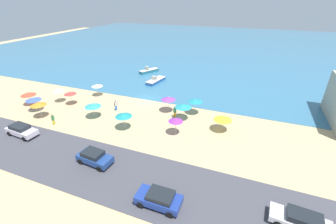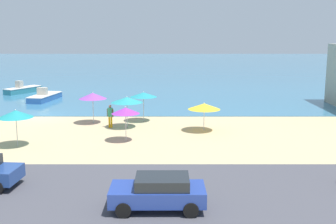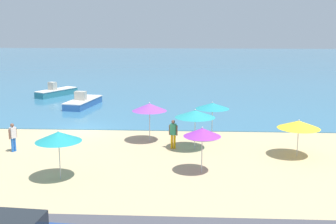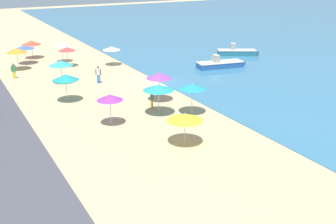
# 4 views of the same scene
# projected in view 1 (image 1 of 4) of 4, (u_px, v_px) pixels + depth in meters

# --- Properties ---
(ground_plane) EXTENTS (160.00, 160.00, 0.00)m
(ground_plane) POSITION_uv_depth(u_px,v_px,m) (146.00, 100.00, 40.13)
(ground_plane) COLOR tan
(sea) EXTENTS (150.00, 110.00, 0.05)m
(sea) POSITION_uv_depth(u_px,v_px,m) (210.00, 44.00, 85.67)
(sea) COLOR teal
(sea) RESTS_ON ground_plane
(coastal_road) EXTENTS (80.00, 8.00, 0.06)m
(coastal_road) POSITION_uv_depth(u_px,v_px,m) (76.00, 161.00, 25.22)
(coastal_road) COLOR #46454D
(coastal_road) RESTS_ON ground_plane
(beach_umbrella_0) EXTENTS (2.39, 2.39, 2.36)m
(beach_umbrella_0) POSITION_uv_depth(u_px,v_px,m) (93.00, 105.00, 33.44)
(beach_umbrella_0) COLOR #B2B2B7
(beach_umbrella_0) RESTS_ON ground_plane
(beach_umbrella_1) EXTENTS (1.97, 1.97, 2.33)m
(beach_umbrella_1) POSITION_uv_depth(u_px,v_px,m) (70.00, 93.00, 37.56)
(beach_umbrella_1) COLOR #B2B2B7
(beach_umbrella_1) RESTS_ON ground_plane
(beach_umbrella_2) EXTENTS (2.38, 2.38, 2.30)m
(beach_umbrella_2) POSITION_uv_depth(u_px,v_px,m) (28.00, 94.00, 37.46)
(beach_umbrella_2) COLOR #B2B2B7
(beach_umbrella_2) RESTS_ON ground_plane
(beach_umbrella_3) EXTENTS (1.93, 1.93, 2.45)m
(beach_umbrella_3) POSITION_uv_depth(u_px,v_px,m) (176.00, 120.00, 29.23)
(beach_umbrella_3) COLOR #B2B2B7
(beach_umbrella_3) RESTS_ON ground_plane
(beach_umbrella_4) EXTENTS (2.44, 2.44, 2.21)m
(beach_umbrella_4) POSITION_uv_depth(u_px,v_px,m) (223.00, 118.00, 30.08)
(beach_umbrella_4) COLOR #B2B2B7
(beach_umbrella_4) RESTS_ON ground_plane
(beach_umbrella_5) EXTENTS (2.24, 2.24, 2.58)m
(beach_umbrella_5) POSITION_uv_depth(u_px,v_px,m) (38.00, 104.00, 33.40)
(beach_umbrella_5) COLOR #B2B2B7
(beach_umbrella_5) RESTS_ON ground_plane
(beach_umbrella_6) EXTENTS (2.27, 2.27, 2.63)m
(beach_umbrella_6) POSITION_uv_depth(u_px,v_px,m) (168.00, 98.00, 35.02)
(beach_umbrella_6) COLOR #B2B2B7
(beach_umbrella_6) RESTS_ON ground_plane
(beach_umbrella_7) EXTENTS (2.26, 2.26, 2.55)m
(beach_umbrella_7) POSITION_uv_depth(u_px,v_px,m) (195.00, 100.00, 34.36)
(beach_umbrella_7) COLOR #B2B2B7
(beach_umbrella_7) RESTS_ON ground_plane
(beach_umbrella_8) EXTENTS (1.94, 1.94, 2.52)m
(beach_umbrella_8) POSITION_uv_depth(u_px,v_px,m) (58.00, 90.00, 38.39)
(beach_umbrella_8) COLOR #B2B2B7
(beach_umbrella_8) RESTS_ON ground_plane
(beach_umbrella_9) EXTENTS (2.27, 2.27, 2.50)m
(beach_umbrella_9) POSITION_uv_depth(u_px,v_px,m) (124.00, 115.00, 30.42)
(beach_umbrella_9) COLOR #B2B2B7
(beach_umbrella_9) RESTS_ON ground_plane
(beach_umbrella_10) EXTENTS (2.32, 2.32, 2.27)m
(beach_umbrella_10) POSITION_uv_depth(u_px,v_px,m) (33.00, 99.00, 35.42)
(beach_umbrella_10) COLOR #B2B2B7
(beach_umbrella_10) RESTS_ON ground_plane
(beach_umbrella_11) EXTENTS (2.47, 2.47, 2.53)m
(beach_umbrella_11) POSITION_uv_depth(u_px,v_px,m) (183.00, 106.00, 32.78)
(beach_umbrella_11) COLOR #B2B2B7
(beach_umbrella_11) RESTS_ON ground_plane
(beach_umbrella_12) EXTENTS (2.02, 2.02, 2.30)m
(beach_umbrella_12) POSITION_uv_depth(u_px,v_px,m) (97.00, 85.00, 40.86)
(beach_umbrella_12) COLOR #B2B2B7
(beach_umbrella_12) RESTS_ON ground_plane
(bather_0) EXTENTS (0.55, 0.32, 1.82)m
(bather_0) POSITION_uv_depth(u_px,v_px,m) (175.00, 111.00, 33.83)
(bather_0) COLOR #DB9C0A
(bather_0) RESTS_ON ground_plane
(bather_1) EXTENTS (0.37, 0.51, 1.76)m
(bather_1) POSITION_uv_depth(u_px,v_px,m) (116.00, 105.00, 35.98)
(bather_1) COLOR blue
(bather_1) RESTS_ON ground_plane
(bather_2) EXTENTS (0.26, 0.57, 1.64)m
(bather_2) POSITION_uv_depth(u_px,v_px,m) (53.00, 119.00, 32.01)
(bather_2) COLOR gold
(bather_2) RESTS_ON ground_plane
(parked_car_1) EXTENTS (4.44, 2.09, 1.48)m
(parked_car_1) POSITION_uv_depth(u_px,v_px,m) (21.00, 130.00, 29.49)
(parked_car_1) COLOR silver
(parked_car_1) RESTS_ON coastal_road
(parked_car_2) EXTENTS (4.02, 1.97, 1.44)m
(parked_car_2) POSITION_uv_depth(u_px,v_px,m) (159.00, 198.00, 19.55)
(parked_car_2) COLOR navy
(parked_car_2) RESTS_ON coastal_road
(parked_car_3) EXTENTS (4.05, 2.17, 1.48)m
(parked_car_3) POSITION_uv_depth(u_px,v_px,m) (94.00, 157.00, 24.53)
(parked_car_3) COLOR navy
(parked_car_3) RESTS_ON coastal_road
(parked_car_4) EXTENTS (4.61, 2.05, 1.43)m
(parked_car_4) POSITION_uv_depth(u_px,v_px,m) (301.00, 220.00, 17.66)
(parked_car_4) COLOR silver
(parked_car_4) RESTS_ON coastal_road
(skiff_nearshore) EXTENTS (2.64, 5.84, 1.50)m
(skiff_nearshore) POSITION_uv_depth(u_px,v_px,m) (156.00, 80.00, 47.95)
(skiff_nearshore) COLOR #2B5B9E
(skiff_nearshore) RESTS_ON sea
(skiff_offshore) EXTENTS (3.60, 5.14, 1.55)m
(skiff_offshore) POSITION_uv_depth(u_px,v_px,m) (149.00, 71.00, 54.09)
(skiff_offshore) COLOR teal
(skiff_offshore) RESTS_ON sea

